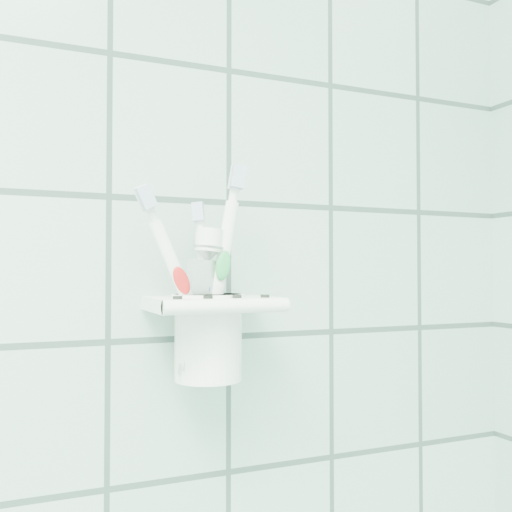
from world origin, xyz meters
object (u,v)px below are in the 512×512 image
at_px(holder_bracket, 211,305).
at_px(toothpaste_tube, 198,290).
at_px(toothbrush_orange, 204,266).
at_px(cup, 208,333).
at_px(toothbrush_pink, 219,273).
at_px(toothbrush_blue, 213,286).

distance_m(holder_bracket, toothpaste_tube, 0.02).
bearing_deg(toothpaste_tube, toothbrush_orange, -36.49).
xyz_separation_m(holder_bracket, toothbrush_orange, (-0.01, -0.01, 0.04)).
bearing_deg(cup, toothpaste_tube, -152.79).
bearing_deg(holder_bracket, cup, 116.10).
distance_m(holder_bracket, cup, 0.03).
xyz_separation_m(toothbrush_orange, toothpaste_tube, (-0.01, 0.00, -0.03)).
xyz_separation_m(holder_bracket, toothbrush_pink, (0.01, -0.01, 0.03)).
height_order(toothbrush_blue, toothbrush_orange, toothbrush_orange).
height_order(toothbrush_pink, toothpaste_tube, toothbrush_pink).
distance_m(cup, toothbrush_orange, 0.07).
xyz_separation_m(holder_bracket, cup, (-0.00, 0.00, -0.03)).
bearing_deg(cup, toothbrush_orange, -127.95).
relative_size(holder_bracket, cup, 1.41).
xyz_separation_m(toothbrush_blue, toothbrush_orange, (-0.01, 0.01, 0.02)).
relative_size(toothbrush_blue, toothpaste_tube, 1.17).
distance_m(toothbrush_blue, toothpaste_tube, 0.02).
height_order(toothbrush_blue, toothpaste_tube, toothbrush_blue).
relative_size(toothbrush_blue, toothbrush_orange, 0.82).
height_order(cup, toothpaste_tube, toothpaste_tube).
bearing_deg(toothbrush_blue, toothbrush_orange, 157.30).
height_order(holder_bracket, toothbrush_blue, toothbrush_blue).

